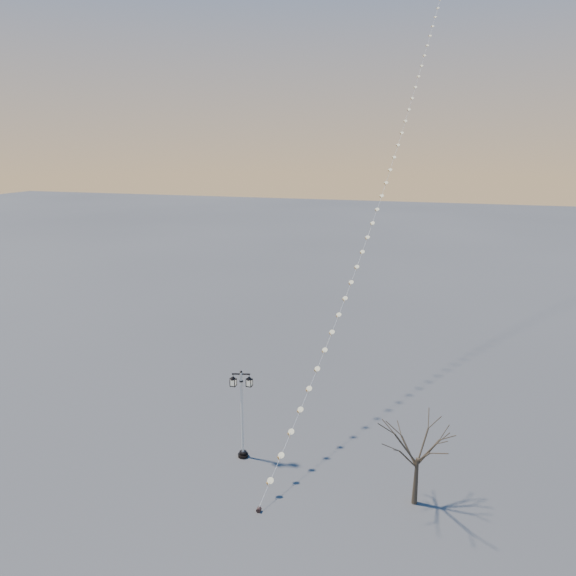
% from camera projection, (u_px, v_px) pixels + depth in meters
% --- Properties ---
extents(ground, '(300.00, 300.00, 0.00)m').
position_uv_depth(ground, '(264.00, 499.00, 25.82)').
color(ground, '#4B4C4C').
rests_on(ground, ground).
extents(street_lamp, '(1.30, 0.67, 5.22)m').
position_uv_depth(street_lamp, '(242.00, 410.00, 28.66)').
color(street_lamp, black).
rests_on(street_lamp, ground).
extents(bare_tree, '(2.72, 2.72, 4.51)m').
position_uv_depth(bare_tree, '(418.00, 446.00, 24.76)').
color(bare_tree, '#382F22').
rests_on(bare_tree, ground).
extents(kite_train, '(6.18, 51.02, 36.42)m').
position_uv_depth(kite_train, '(392.00, 130.00, 42.76)').
color(kite_train, black).
rests_on(kite_train, ground).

